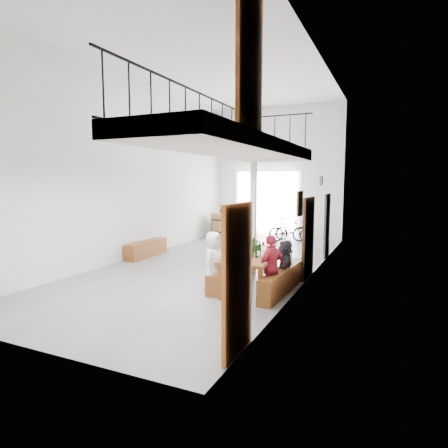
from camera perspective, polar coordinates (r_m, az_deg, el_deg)
The scene contains 24 objects.
floor at distance 10.83m, azimuth -1.28°, elevation -6.20°, with size 12.00×12.00×0.00m, color #5E5E61.
room_walls at distance 10.62m, azimuth -1.33°, elevation 12.85°, with size 12.00×12.00×12.00m.
gateway_portal at distance 16.27m, azimuth 6.56°, elevation 3.02°, with size 2.80×0.08×2.80m, color white.
right_wall_decor at distance 7.90m, azimuth 10.55°, elevation 1.75°, with size 0.07×8.28×5.07m.
balcony at distance 6.92m, azimuth 2.25°, elevation 11.32°, with size 1.52×5.62×4.00m.
tasting_table at distance 8.37m, azimuth 4.79°, elevation -5.05°, with size 1.12×2.45×0.79m.
bench_inner at distance 8.66m, azimuth 0.43°, elevation -7.92°, with size 0.31×1.93×0.44m, color brown.
bench_wall at distance 8.20m, azimuth 8.79°, elevation -8.57°, with size 0.29×2.25×0.52m, color brown.
tableware at distance 8.23m, azimuth 4.83°, elevation -3.64°, with size 0.60×1.50×0.35m.
side_bench at distance 12.14m, azimuth -11.75°, elevation -3.73°, with size 0.39×1.78×0.50m, color brown.
oak_barrel at distance 15.97m, azimuth -0.71°, elevation -0.20°, with size 0.70×0.70×1.03m.
serving_counter at distance 16.55m, azimuth 1.75°, elevation -0.19°, with size 1.70×0.47×0.89m, color #32190E.
counter_bottles at distance 16.50m, azimuth 1.77°, elevation 1.84°, with size 1.45×0.17×0.28m.
guest_left_a at distance 8.06m, azimuth -1.66°, elevation -5.83°, with size 0.65×0.42×1.32m, color white.
guest_left_b at distance 8.57m, azimuth -0.84°, elevation -5.78°, with size 0.41×0.27×1.12m, color teal.
guest_left_c at distance 9.06m, azimuth 0.94°, elevation -4.48°, with size 0.64×0.50×1.31m, color white.
guest_left_d at distance 9.57m, azimuth 2.20°, elevation -4.42°, with size 0.73×0.42×1.13m, color teal.
guest_right_a at distance 7.66m, azimuth 7.22°, elevation -6.54°, with size 0.77×0.32×1.32m, color #A81C30.
guest_right_b at distance 8.39m, azimuth 9.29°, elevation -6.18°, with size 1.02×0.33×1.10m, color black.
guest_right_c at distance 9.02m, azimuth 9.52°, elevation -5.54°, with size 0.50×0.33×1.03m, color white.
host_standing at distance 6.66m, azimuth 1.73°, elevation -6.65°, with size 0.63×0.41×1.73m, color #404828.
potted_plant at distance 10.18m, azimuth 11.83°, elevation -5.78°, with size 0.43×0.37×0.47m, color #144B15.
bicycle_near at distance 15.23m, azimuth 10.57°, elevation -1.01°, with size 0.55×1.58×0.83m, color black.
bicycle_far at distance 14.96m, azimuth 9.72°, elevation -0.95°, with size 0.43×1.53×0.92m, color black.
Camera 1 is at (4.59, -9.51, 2.39)m, focal length 30.00 mm.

